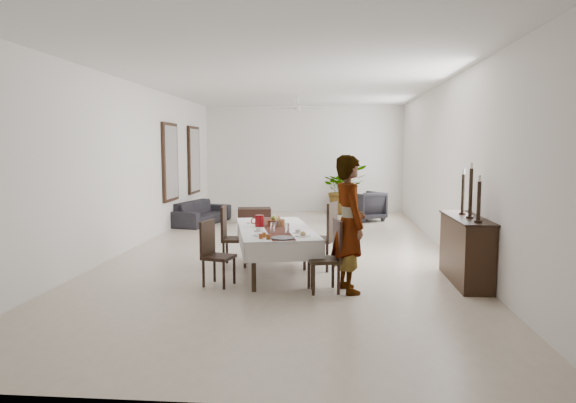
{
  "coord_description": "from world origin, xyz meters",
  "views": [
    {
      "loc": [
        0.83,
        -9.67,
        1.94
      ],
      "look_at": [
        0.12,
        -1.21,
        1.05
      ],
      "focal_mm": 32.0,
      "sensor_mm": 36.0,
      "label": 1
    }
  ],
  "objects_px": {
    "sideboard_body": "(466,251)",
    "red_pitcher": "(259,221)",
    "woman": "(349,224)",
    "sofa": "(201,212)",
    "dining_table_top": "(275,230)"
  },
  "relations": [
    {
      "from": "sideboard_body",
      "to": "red_pitcher",
      "type": "bearing_deg",
      "value": 171.66
    },
    {
      "from": "red_pitcher",
      "to": "woman",
      "type": "bearing_deg",
      "value": -38.33
    },
    {
      "from": "woman",
      "to": "sideboard_body",
      "type": "relative_size",
      "value": 1.2
    },
    {
      "from": "red_pitcher",
      "to": "sideboard_body",
      "type": "height_order",
      "value": "sideboard_body"
    },
    {
      "from": "red_pitcher",
      "to": "woman",
      "type": "relative_size",
      "value": 0.1
    },
    {
      "from": "red_pitcher",
      "to": "sideboard_body",
      "type": "distance_m",
      "value": 3.12
    },
    {
      "from": "woman",
      "to": "sofa",
      "type": "height_order",
      "value": "woman"
    },
    {
      "from": "woman",
      "to": "sofa",
      "type": "relative_size",
      "value": 0.93
    },
    {
      "from": "sideboard_body",
      "to": "sofa",
      "type": "bearing_deg",
      "value": 134.59
    },
    {
      "from": "dining_table_top",
      "to": "woman",
      "type": "relative_size",
      "value": 1.2
    },
    {
      "from": "dining_table_top",
      "to": "woman",
      "type": "bearing_deg",
      "value": -54.55
    },
    {
      "from": "red_pitcher",
      "to": "sofa",
      "type": "xyz_separation_m",
      "value": [
        -2.19,
        4.88,
        -0.51
      ]
    },
    {
      "from": "red_pitcher",
      "to": "sideboard_body",
      "type": "bearing_deg",
      "value": -8.34
    },
    {
      "from": "dining_table_top",
      "to": "woman",
      "type": "xyz_separation_m",
      "value": [
        1.11,
        -1.0,
        0.25
      ]
    },
    {
      "from": "dining_table_top",
      "to": "sideboard_body",
      "type": "height_order",
      "value": "sideboard_body"
    }
  ]
}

